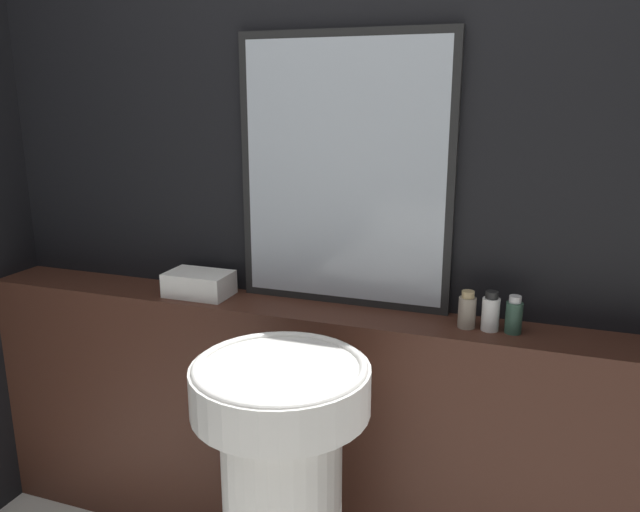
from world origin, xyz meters
TOP-DOWN VIEW (x-y plane):
  - wall_back at (0.00, 1.44)m, footprint 8.00×0.06m
  - vanity_counter at (0.00, 1.30)m, footprint 2.57×0.22m
  - pedestal_sink at (0.02, 0.88)m, footprint 0.48×0.48m
  - mirror at (0.03, 1.39)m, footprint 0.71×0.03m
  - towel_stack at (-0.46, 1.30)m, footprint 0.22×0.14m
  - shampoo_bottle at (0.45, 1.30)m, footprint 0.05×0.05m
  - conditioner_bottle at (0.52, 1.30)m, footprint 0.05×0.05m
  - lotion_bottle at (0.59, 1.30)m, footprint 0.05×0.05m

SIDE VIEW (x-z plane):
  - vanity_counter at x=0.00m, z-range 0.00..0.92m
  - pedestal_sink at x=0.02m, z-range 0.06..0.98m
  - towel_stack at x=-0.46m, z-range 0.92..1.00m
  - lotion_bottle at x=0.59m, z-range 0.91..1.03m
  - shampoo_bottle at x=0.45m, z-range 0.91..1.03m
  - conditioner_bottle at x=0.52m, z-range 0.91..1.03m
  - wall_back at x=0.00m, z-range 0.00..2.50m
  - mirror at x=0.03m, z-range 0.92..1.79m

